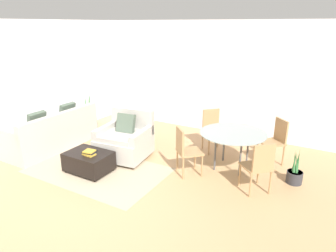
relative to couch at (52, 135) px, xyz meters
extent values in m
plane|color=tan|center=(2.31, -1.18, -0.30)|extent=(20.00, 20.00, 0.00)
cube|color=white|center=(2.31, 2.83, 1.07)|extent=(12.00, 0.06, 2.75)
cube|color=white|center=(-0.57, 0.32, 1.07)|extent=(0.06, 12.00, 2.75)
cube|color=tan|center=(1.65, -0.36, -0.30)|extent=(2.56, 1.59, 0.00)
cube|color=brown|center=(1.65, -0.93, -0.30)|extent=(2.51, 0.06, 0.00)
cube|color=brown|center=(1.65, -0.71, -0.30)|extent=(2.51, 0.06, 0.00)
cube|color=brown|center=(1.65, -0.48, -0.30)|extent=(2.51, 0.06, 0.00)
cube|color=brown|center=(1.65, -0.25, -0.30)|extent=(2.51, 0.06, 0.00)
cube|color=brown|center=(1.65, -0.02, -0.30)|extent=(2.51, 0.06, 0.00)
cube|color=brown|center=(1.65, 0.20, -0.30)|extent=(2.51, 0.06, 0.00)
cube|color=#B2ADA3|center=(-0.05, 0.00, -0.08)|extent=(0.91, 2.07, 0.44)
cube|color=#B2ADA3|center=(0.34, 0.00, 0.35)|extent=(0.14, 2.07, 0.41)
cube|color=#B2ADA3|center=(-0.05, 0.97, 0.27)|extent=(0.84, 0.12, 0.26)
cube|color=#B2ADA3|center=(-0.05, -0.98, 0.27)|extent=(0.84, 0.12, 0.26)
cube|color=#4C5B4C|center=(0.04, 0.46, 0.42)|extent=(0.19, 0.40, 0.41)
cube|color=#4C5B4C|center=(0.04, -0.36, 0.42)|extent=(0.19, 0.40, 0.41)
cube|color=#B2ADA3|center=(1.75, 0.34, -0.05)|extent=(1.07, 1.03, 0.39)
cube|color=#B2ADA3|center=(1.76, 0.31, 0.20)|extent=(0.82, 0.88, 0.10)
cube|color=#B2ADA3|center=(1.70, 0.74, 0.40)|extent=(0.97, 0.24, 0.50)
cube|color=#B2ADA3|center=(1.33, 0.29, 0.25)|extent=(0.22, 0.85, 0.20)
cube|color=#B2ADA3|center=(2.17, 0.39, 0.25)|extent=(0.22, 0.85, 0.20)
cylinder|color=brown|center=(1.40, -0.08, -0.27)|extent=(0.05, 0.05, 0.06)
cylinder|color=brown|center=(2.20, 0.02, -0.27)|extent=(0.05, 0.05, 0.06)
cylinder|color=brown|center=(1.31, 0.67, -0.27)|extent=(0.05, 0.05, 0.06)
cylinder|color=brown|center=(2.11, 0.77, -0.27)|extent=(0.05, 0.05, 0.06)
cube|color=#4C5B4C|center=(1.74, 0.46, 0.42)|extent=(0.41, 0.26, 0.40)
cube|color=black|center=(1.55, -0.47, -0.09)|extent=(0.83, 0.60, 0.34)
cylinder|color=black|center=(1.19, -0.72, -0.28)|extent=(0.04, 0.04, 0.04)
cylinder|color=black|center=(1.91, -0.72, -0.28)|extent=(0.04, 0.04, 0.04)
cylinder|color=black|center=(1.19, -0.22, -0.28)|extent=(0.04, 0.04, 0.04)
cylinder|color=black|center=(1.91, -0.22, -0.28)|extent=(0.04, 0.04, 0.04)
cube|color=gold|center=(1.64, -0.54, 0.09)|extent=(0.24, 0.16, 0.03)
cube|color=black|center=(1.62, -0.52, 0.12)|extent=(0.25, 0.16, 0.03)
cube|color=gold|center=(1.63, -0.52, 0.15)|extent=(0.21, 0.20, 0.02)
cube|color=black|center=(1.60, -0.38, 0.08)|extent=(0.11, 0.17, 0.01)
cylinder|color=maroon|center=(-0.21, 1.40, -0.17)|extent=(0.39, 0.39, 0.27)
cylinder|color=black|center=(-0.21, 1.40, -0.05)|extent=(0.36, 0.36, 0.02)
cone|color=#387A42|center=(-0.14, 1.40, 0.24)|extent=(0.05, 0.12, 0.55)
cone|color=#387A42|center=(-0.18, 1.43, 0.35)|extent=(0.08, 0.08, 0.78)
cone|color=#387A42|center=(-0.22, 1.46, 0.34)|extent=(0.13, 0.06, 0.74)
cone|color=#387A42|center=(-0.26, 1.44, 0.26)|extent=(0.08, 0.10, 0.60)
cone|color=#387A42|center=(-0.27, 1.37, 0.27)|extent=(0.07, 0.09, 0.60)
cone|color=#387A42|center=(-0.23, 1.33, 0.35)|extent=(0.13, 0.07, 0.77)
cone|color=#387A42|center=(-0.16, 1.35, 0.26)|extent=(0.10, 0.10, 0.59)
cylinder|color=#8C9E99|center=(3.83, 1.00, 0.41)|extent=(1.24, 1.24, 0.01)
cylinder|color=#59595B|center=(3.59, 0.75, 0.05)|extent=(0.04, 0.04, 0.71)
cylinder|color=#59595B|center=(4.07, 0.75, 0.05)|extent=(0.04, 0.04, 0.71)
cylinder|color=#59595B|center=(3.59, 1.24, 0.05)|extent=(0.04, 0.04, 0.71)
cylinder|color=#59595B|center=(4.07, 1.24, 0.05)|extent=(0.04, 0.04, 0.71)
cube|color=tan|center=(3.23, 0.39, 0.13)|extent=(0.59, 0.59, 0.03)
cube|color=tan|center=(3.09, 0.26, 0.37)|extent=(0.29, 0.29, 0.45)
cylinder|color=tan|center=(3.48, 0.39, -0.09)|extent=(0.03, 0.03, 0.42)
cylinder|color=tan|center=(3.23, 0.65, -0.09)|extent=(0.03, 0.03, 0.42)
cylinder|color=tan|center=(3.23, 0.14, -0.09)|extent=(0.03, 0.03, 0.42)
cylinder|color=tan|center=(2.97, 0.39, -0.09)|extent=(0.03, 0.03, 0.42)
cube|color=tan|center=(4.43, 0.39, 0.13)|extent=(0.59, 0.59, 0.03)
cube|color=tan|center=(4.56, 0.26, 0.37)|extent=(0.29, 0.29, 0.45)
cylinder|color=tan|center=(4.43, 0.65, -0.09)|extent=(0.03, 0.03, 0.42)
cylinder|color=tan|center=(4.18, 0.39, -0.09)|extent=(0.03, 0.03, 0.42)
cylinder|color=tan|center=(4.68, 0.39, -0.09)|extent=(0.03, 0.03, 0.42)
cylinder|color=tan|center=(4.43, 0.14, -0.09)|extent=(0.03, 0.03, 0.42)
cube|color=tan|center=(3.23, 1.60, 0.13)|extent=(0.59, 0.59, 0.03)
cube|color=tan|center=(3.09, 1.73, 0.37)|extent=(0.29, 0.29, 0.45)
cylinder|color=tan|center=(3.23, 1.34, -0.09)|extent=(0.03, 0.03, 0.42)
cylinder|color=tan|center=(3.48, 1.60, -0.09)|extent=(0.03, 0.03, 0.42)
cylinder|color=tan|center=(2.97, 1.60, -0.09)|extent=(0.03, 0.03, 0.42)
cylinder|color=tan|center=(3.23, 1.85, -0.09)|extent=(0.03, 0.03, 0.42)
cube|color=tan|center=(4.43, 1.60, 0.13)|extent=(0.59, 0.59, 0.03)
cube|color=tan|center=(4.56, 1.73, 0.37)|extent=(0.29, 0.29, 0.45)
cylinder|color=tan|center=(4.18, 1.60, -0.09)|extent=(0.03, 0.03, 0.42)
cylinder|color=tan|center=(4.43, 1.34, -0.09)|extent=(0.03, 0.03, 0.42)
cylinder|color=tan|center=(4.43, 1.85, -0.09)|extent=(0.03, 0.03, 0.42)
cylinder|color=tan|center=(4.68, 1.60, -0.09)|extent=(0.03, 0.03, 0.42)
cylinder|color=#333338|center=(4.98, 0.98, -0.20)|extent=(0.27, 0.27, 0.21)
cylinder|color=black|center=(4.98, 0.98, -0.10)|extent=(0.25, 0.25, 0.02)
cone|color=#387A42|center=(5.01, 0.98, 0.14)|extent=(0.05, 0.10, 0.45)
cone|color=#387A42|center=(4.99, 1.01, 0.07)|extent=(0.07, 0.05, 0.33)
cone|color=#387A42|center=(4.95, 1.00, 0.09)|extent=(0.06, 0.07, 0.36)
cone|color=#387A42|center=(4.95, 0.96, 0.11)|extent=(0.07, 0.09, 0.41)
cone|color=#387A42|center=(4.99, 0.95, 0.10)|extent=(0.08, 0.05, 0.38)
camera|label=1|loc=(5.36, -4.17, 2.35)|focal=32.00mm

